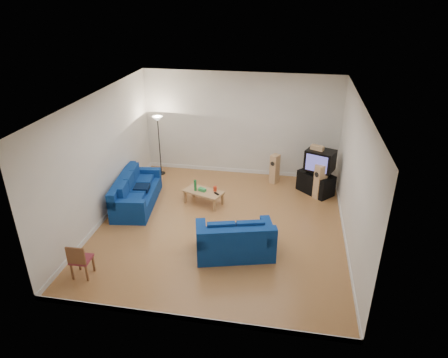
% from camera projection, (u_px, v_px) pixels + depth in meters
% --- Properties ---
extents(room, '(6.01, 6.51, 3.21)m').
position_uv_depth(room, '(221.00, 169.00, 9.34)').
color(room, brown).
rests_on(room, ground).
extents(sofa_three_seat, '(1.20, 2.26, 0.83)m').
position_uv_depth(sofa_three_seat, '(135.00, 194.00, 10.84)').
color(sofa_three_seat, navy).
rests_on(sofa_three_seat, ground).
extents(sofa_loveseat, '(1.88, 1.36, 0.85)m').
position_uv_depth(sofa_loveseat, '(235.00, 242.00, 8.79)').
color(sofa_loveseat, navy).
rests_on(sofa_loveseat, ground).
extents(coffee_table, '(1.17, 0.85, 0.38)m').
position_uv_depth(coffee_table, '(204.00, 193.00, 10.89)').
color(coffee_table, tan).
rests_on(coffee_table, ground).
extents(bottle, '(0.10, 0.10, 0.31)m').
position_uv_depth(bottle, '(195.00, 185.00, 10.83)').
color(bottle, '#197233').
rests_on(bottle, coffee_table).
extents(tissue_box, '(0.23, 0.18, 0.08)m').
position_uv_depth(tissue_box, '(202.00, 190.00, 10.85)').
color(tissue_box, green).
rests_on(tissue_box, coffee_table).
extents(red_canister, '(0.12, 0.12, 0.13)m').
position_uv_depth(red_canister, '(215.00, 189.00, 10.84)').
color(red_canister, red).
rests_on(red_canister, coffee_table).
extents(remote, '(0.17, 0.16, 0.02)m').
position_uv_depth(remote, '(217.00, 194.00, 10.70)').
color(remote, black).
rests_on(remote, coffee_table).
extents(tv_stand, '(1.11, 1.09, 0.61)m').
position_uv_depth(tv_stand, '(316.00, 183.00, 11.49)').
color(tv_stand, black).
rests_on(tv_stand, ground).
extents(av_receiver, '(0.59, 0.56, 0.11)m').
position_uv_depth(av_receiver, '(317.00, 171.00, 11.36)').
color(av_receiver, black).
rests_on(av_receiver, tv_stand).
extents(television, '(0.92, 0.80, 0.59)m').
position_uv_depth(television, '(320.00, 160.00, 11.19)').
color(television, black).
rests_on(television, av_receiver).
extents(centre_speaker, '(0.39, 0.29, 0.13)m').
position_uv_depth(centre_speaker, '(317.00, 148.00, 11.07)').
color(centre_speaker, tan).
rests_on(centre_speaker, television).
extents(speaker_left, '(0.31, 0.33, 0.90)m').
position_uv_depth(speaker_left, '(275.00, 169.00, 12.03)').
color(speaker_left, tan).
rests_on(speaker_left, ground).
extents(speaker_right, '(0.38, 0.37, 1.01)m').
position_uv_depth(speaker_right, '(320.00, 181.00, 11.13)').
color(speaker_right, tan).
rests_on(speaker_right, ground).
extents(floor_lamp, '(0.32, 0.32, 1.89)m').
position_uv_depth(floor_lamp, '(158.00, 127.00, 12.12)').
color(floor_lamp, black).
rests_on(floor_lamp, ground).
extents(dining_chair, '(0.40, 0.40, 0.80)m').
position_uv_depth(dining_chair, '(80.00, 259.00, 8.03)').
color(dining_chair, brown).
rests_on(dining_chair, ground).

